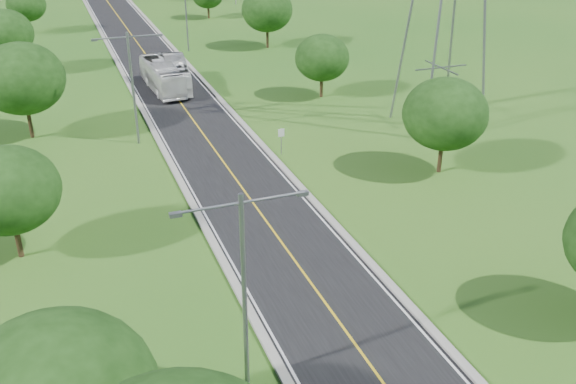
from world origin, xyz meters
The scene contains 17 objects.
ground centered at (0.00, 60.00, 0.00)m, with size 260.00×260.00×0.00m, color #235B19.
road centered at (0.00, 66.00, 0.03)m, with size 8.00×150.00×0.06m, color black.
curb_left centered at (-4.25, 66.00, 0.11)m, with size 0.50×150.00×0.22m, color gray.
curb_right centered at (4.25, 66.00, 0.11)m, with size 0.50×150.00×0.22m, color gray.
speed_limit_sign centered at (5.20, 37.98, 1.60)m, with size 0.55×0.09×2.40m.
streetlight_near_left centered at (-6.00, 12.00, 5.94)m, with size 5.90×0.25×10.00m.
streetlight_mid_left centered at (-6.00, 45.00, 5.94)m, with size 5.90×0.25×10.00m.
streetlight_far_right centered at (6.00, 78.00, 5.94)m, with size 5.90×0.25×10.00m.
tree_lb centered at (-16.00, 28.00, 4.64)m, with size 6.30×6.30×7.33m.
tree_lc centered at (-15.00, 50.00, 5.58)m, with size 7.56×7.56×8.79m.
tree_ld centered at (-17.00, 74.00, 4.95)m, with size 6.72×6.72×7.82m.
tree_le centered at (-14.50, 98.00, 4.33)m, with size 5.88×5.88×6.84m.
tree_rb centered at (16.00, 30.00, 4.95)m, with size 6.72×6.72×7.82m.
tree_rc centered at (15.00, 52.00, 4.33)m, with size 5.88×5.88×6.84m.
tree_rd centered at (17.00, 76.00, 5.27)m, with size 7.14×7.14×8.30m.
bus_outbound centered at (0.80, 60.74, 1.61)m, with size 2.61×11.15×3.11m, color silver.
bus_inbound centered at (-0.88, 60.50, 1.65)m, with size 2.67×11.41×3.18m, color silver.
Camera 1 is at (-12.41, -10.49, 21.41)m, focal length 40.00 mm.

